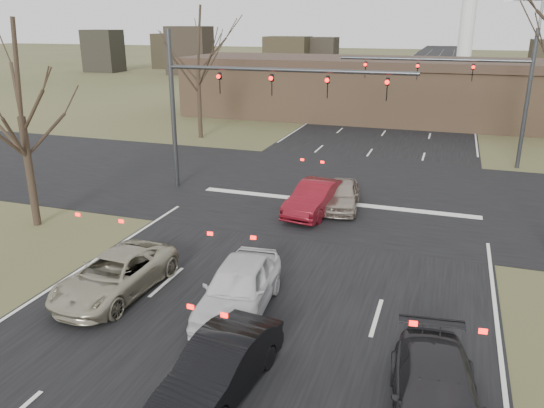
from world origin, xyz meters
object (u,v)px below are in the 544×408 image
at_px(mast_arm_far, 477,81).
at_px(car_silver_ahead, 342,195).
at_px(streetlight_right_far, 530,67).
at_px(car_red_ahead, 316,198).
at_px(car_black_hatch, 220,367).
at_px(building, 419,90).
at_px(mast_arm_near, 232,92).
at_px(car_silver_suv, 115,275).
at_px(car_white_sedan, 239,287).
at_px(car_charcoal_sedan, 436,399).

distance_m(mast_arm_far, car_silver_ahead, 12.86).
xyz_separation_m(streetlight_right_far, car_red_ahead, (-9.82, -15.70, -4.86)).
bearing_deg(car_black_hatch, building, 93.59).
bearing_deg(mast_arm_near, car_silver_ahead, -6.81).
bearing_deg(car_silver_ahead, car_silver_suv, -122.92).
height_order(car_white_sedan, car_silver_ahead, car_white_sedan).
xyz_separation_m(building, car_black_hatch, (-1.50, -39.48, -1.98)).
distance_m(mast_arm_near, car_charcoal_sedan, 18.06).
relative_size(car_white_sedan, car_red_ahead, 1.04).
bearing_deg(car_white_sedan, streetlight_right_far, 63.31).
height_order(building, car_white_sedan, building).
height_order(mast_arm_near, car_silver_suv, mast_arm_near).
relative_size(car_black_hatch, car_red_ahead, 0.93).
distance_m(streetlight_right_far, car_charcoal_sedan, 28.72).
relative_size(car_silver_suv, car_silver_ahead, 1.22).
height_order(mast_arm_far, car_charcoal_sedan, mast_arm_far).
distance_m(mast_arm_near, streetlight_right_far, 20.20).
distance_m(streetlight_right_far, car_white_sedan, 27.19).
xyz_separation_m(building, car_white_sedan, (-2.50, -35.90, -1.88)).
height_order(building, streetlight_right_far, streetlight_right_far).
distance_m(mast_arm_near, car_silver_suv, 12.03).
bearing_deg(streetlight_right_far, car_black_hatch, -107.21).
bearing_deg(car_silver_ahead, car_black_hatch, -96.79).
relative_size(car_silver_suv, car_white_sedan, 1.03).
bearing_deg(mast_arm_far, car_silver_ahead, -118.01).
height_order(streetlight_right_far, car_red_ahead, streetlight_right_far).
bearing_deg(streetlight_right_far, car_white_sedan, -111.53).
bearing_deg(car_charcoal_sedan, mast_arm_near, 120.48).
bearing_deg(streetlight_right_far, car_silver_ahead, -120.99).
distance_m(mast_arm_far, car_black_hatch, 25.51).
distance_m(car_black_hatch, car_charcoal_sedan, 4.82).
bearing_deg(mast_arm_near, streetlight_right_far, 43.89).
xyz_separation_m(car_silver_suv, car_white_sedan, (4.15, 0.28, 0.13)).
bearing_deg(mast_arm_near, car_black_hatch, -68.42).
relative_size(mast_arm_near, car_red_ahead, 2.73).
xyz_separation_m(mast_arm_near, car_charcoal_sedan, (10.52, -14.01, -4.40)).
height_order(car_silver_suv, car_charcoal_sedan, car_charcoal_sedan).
distance_m(mast_arm_far, car_white_sedan, 22.35).
distance_m(mast_arm_near, mast_arm_far, 15.17).
distance_m(mast_arm_near, car_red_ahead, 6.64).
xyz_separation_m(car_white_sedan, car_black_hatch, (1.00, -3.58, -0.10)).
xyz_separation_m(streetlight_right_far, car_charcoal_sedan, (-4.03, -28.01, -4.91)).
height_order(streetlight_right_far, car_charcoal_sedan, streetlight_right_far).
relative_size(streetlight_right_far, car_black_hatch, 2.42).
distance_m(building, car_silver_suv, 36.84).
bearing_deg(car_white_sedan, mast_arm_far, 67.10).
height_order(car_white_sedan, car_charcoal_sedan, car_white_sedan).
height_order(mast_arm_near, car_red_ahead, mast_arm_near).
bearing_deg(building, car_black_hatch, -92.18).
distance_m(building, car_red_ahead, 26.88).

